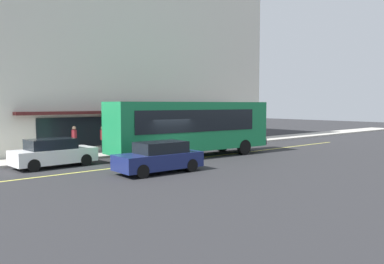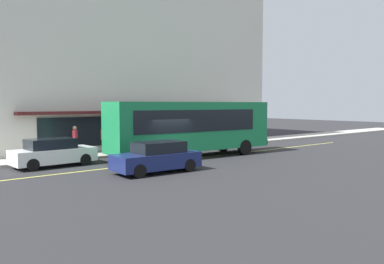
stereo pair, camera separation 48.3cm
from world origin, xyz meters
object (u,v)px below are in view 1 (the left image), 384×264
Objects in this scene: car_navy at (159,157)px; pedestrian_by_curb at (199,130)px; traffic_light at (117,117)px; bus at (192,126)px; pedestrian_waiting at (103,137)px; car_white at (53,153)px; pedestrian_mid_block at (74,137)px.

car_navy is 2.39× the size of pedestrian_by_curb.
bus is at bearing -50.40° from traffic_light.
pedestrian_waiting is 0.96× the size of pedestrian_by_curb.
pedestrian_waiting is (-0.62, 0.86, -1.32)m from traffic_light.
pedestrian_by_curb is (12.85, 2.65, 0.51)m from car_white.
bus is 6.18× the size of pedestrian_by_curb.
car_white is 1.00× the size of car_navy.
pedestrian_mid_block is (-0.78, 8.18, 0.51)m from car_navy.
bus is 5.99m from car_navy.
bus is 5.02m from traffic_light.
pedestrian_by_curb is 10.32m from pedestrian_mid_block.
pedestrian_by_curb is (9.54, 7.74, 0.51)m from car_navy.
pedestrian_by_curb reaches higher than car_navy.
car_white is at bearing 167.24° from bus.
pedestrian_waiting is at bearing 82.18° from car_navy.
pedestrian_waiting is 0.96× the size of pedestrian_mid_block.
pedestrian_mid_block is at bearing 155.99° from traffic_light.
pedestrian_mid_block is at bearing 177.54° from pedestrian_by_curb.
car_white is 2.40× the size of pedestrian_by_curb.
traffic_light is 7.50m from car_navy.
pedestrian_by_curb is at bearing -1.31° from pedestrian_waiting.
pedestrian_mid_block is (-2.49, 1.11, -1.28)m from traffic_light.
car_navy is (3.31, -5.09, 0.00)m from car_white.
traffic_light is at bearing -175.13° from pedestrian_by_curb.
traffic_light is 1.75× the size of pedestrian_by_curb.
car_white is 2.49× the size of pedestrian_waiting.
bus is 6.18× the size of pedestrian_mid_block.
traffic_light reaches higher than pedestrian_mid_block.
bus is at bearing -135.87° from pedestrian_by_curb.
car_navy is 2.49× the size of pedestrian_waiting.
bus is at bearing -12.76° from car_white.
car_white is 2.40× the size of pedestrian_mid_block.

